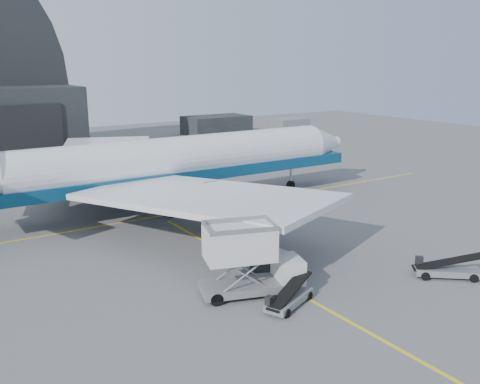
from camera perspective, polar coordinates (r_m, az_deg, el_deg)
ground at (r=40.10m, az=3.71°, el=-9.37°), size 200.00×200.00×0.00m
taxi_lines at (r=50.12m, az=-5.04°, el=-4.57°), size 80.00×42.12×0.02m
distant_bldg_a at (r=118.99m, az=-2.52°, el=6.20°), size 14.00×8.00×4.00m
distant_bldg_b at (r=125.31m, az=5.17°, el=6.54°), size 8.00×6.00×2.80m
airliner at (r=57.87m, az=-8.21°, el=3.02°), size 51.56×50.00×18.10m
catering_truck at (r=36.86m, az=0.86°, el=-7.34°), size 7.56×4.66×4.88m
pushback_tug at (r=41.05m, az=3.93°, el=-7.87°), size 3.80×2.52×1.65m
belt_loader_a at (r=36.05m, az=5.23°, el=-11.25°), size 4.57×3.01×1.74m
belt_loader_b at (r=43.20m, az=21.14°, el=-7.73°), size 4.67×4.26×1.92m
traffic_cone at (r=46.31m, az=0.18°, el=-5.73°), size 0.40×0.40×0.58m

